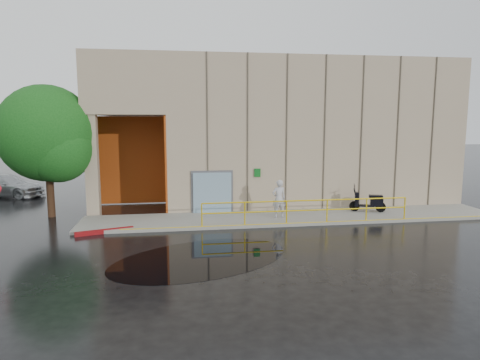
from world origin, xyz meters
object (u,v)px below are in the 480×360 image
at_px(car_c, 6,186).
at_px(tree_near, 50,137).
at_px(person, 279,199).
at_px(red_curb, 105,231).
at_px(scooter, 368,196).

height_order(car_c, tree_near, tree_near).
distance_m(person, red_curb, 7.97).
bearing_deg(tree_near, red_curb, -50.22).
relative_size(person, car_c, 0.38).
xyz_separation_m(car_c, tree_near, (4.48, -6.44, 3.24)).
bearing_deg(red_curb, scooter, 7.89).
distance_m(person, tree_near, 11.38).
distance_m(car_c, tree_near, 8.49).
bearing_deg(car_c, person, -101.14).
bearing_deg(car_c, red_curb, -124.50).
relative_size(scooter, car_c, 0.39).
bearing_deg(tree_near, person, -12.35).
bearing_deg(person, red_curb, 3.18).
relative_size(scooter, tree_near, 0.28).
bearing_deg(scooter, car_c, 177.32).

